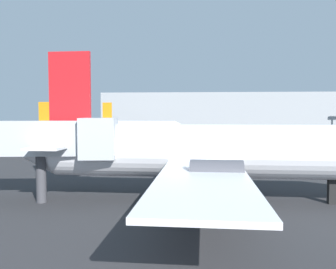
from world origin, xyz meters
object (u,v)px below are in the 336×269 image
(airplane_distant, at_px, (1,131))
(airplane_at_gate, at_px, (217,151))
(airplane_far_left, at_px, (138,126))
(baggage_cart, at_px, (129,163))

(airplane_distant, bearing_deg, airplane_at_gate, 143.72)
(airplane_far_left, xyz_separation_m, baggage_cart, (7.42, -52.69, -2.38))
(baggage_cart, bearing_deg, airplane_at_gate, 66.23)
(airplane_distant, relative_size, baggage_cart, 9.44)
(airplane_distant, distance_m, airplane_far_left, 36.50)
(airplane_at_gate, relative_size, airplane_distant, 1.26)
(airplane_at_gate, distance_m, baggage_cart, 15.81)
(airplane_at_gate, height_order, baggage_cart, airplane_at_gate)
(airplane_distant, xyz_separation_m, airplane_far_left, (19.91, 30.60, 0.05))
(airplane_distant, bearing_deg, baggage_cart, 148.86)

